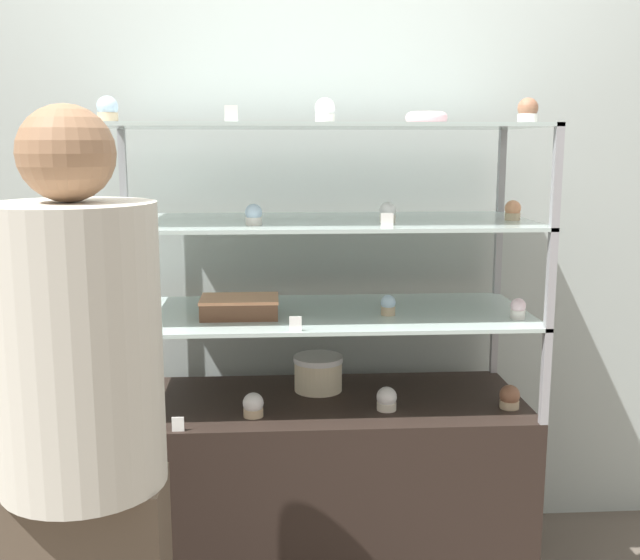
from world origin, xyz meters
The scene contains 27 objects.
back_wall centered at (0.00, 0.42, 1.30)m, with size 8.00×0.05×2.60m.
display_base centered at (0.00, 0.00, 0.32)m, with size 1.35×0.55×0.65m.
display_riser_lower centered at (0.00, 0.00, 0.93)m, with size 1.35×0.55×0.30m.
display_riser_middle centered at (0.00, 0.00, 1.23)m, with size 1.35×0.55×0.30m.
display_riser_upper centered at (0.00, 0.00, 1.53)m, with size 1.35×0.55×0.30m.
layer_cake_centerpiece centered at (0.00, 0.10, 0.71)m, with size 0.17×0.17×0.12m.
sheet_cake_frosted centered at (-0.26, -0.05, 0.98)m, with size 0.25×0.17×0.06m.
cupcake_0 centered at (-0.61, -0.08, 0.68)m, with size 0.07×0.07×0.08m.
cupcake_1 centered at (-0.22, -0.14, 0.68)m, with size 0.07×0.07×0.08m.
cupcake_2 centered at (0.21, -0.11, 0.68)m, with size 0.07×0.07×0.08m.
cupcake_3 centered at (0.60, -0.12, 0.68)m, with size 0.07×0.07×0.08m.
price_tag_0 centered at (-0.44, -0.25, 0.67)m, with size 0.04×0.00×0.04m.
cupcake_4 centered at (-0.63, -0.12, 0.98)m, with size 0.05×0.05×0.07m.
cupcake_5 centered at (0.21, -0.06, 0.98)m, with size 0.05×0.05×0.07m.
cupcake_6 centered at (0.61, -0.14, 0.98)m, with size 0.05×0.05×0.07m.
price_tag_1 centered at (-0.09, -0.25, 0.97)m, with size 0.04×0.00×0.04m.
cupcake_7 centered at (-0.61, -0.14, 1.28)m, with size 0.05×0.05×0.06m.
cupcake_8 centered at (-0.21, -0.14, 1.28)m, with size 0.05×0.05×0.06m.
cupcake_9 centered at (0.20, -0.09, 1.28)m, with size 0.05×0.05×0.06m.
cupcake_10 centered at (0.61, -0.04, 1.28)m, with size 0.05×0.05×0.06m.
price_tag_2 centered at (0.18, -0.25, 1.27)m, with size 0.04×0.00×0.04m.
cupcake_11 centered at (-0.62, -0.14, 1.58)m, with size 0.06×0.06×0.07m.
cupcake_12 centered at (0.01, -0.10, 1.58)m, with size 0.06×0.06×0.07m.
cupcake_13 centered at (0.61, -0.14, 1.58)m, with size 0.06×0.06×0.07m.
price_tag_3 centered at (-0.26, -0.25, 1.57)m, with size 0.04×0.00×0.04m.
donut_glazed centered at (0.33, -0.03, 1.57)m, with size 0.13×0.13×0.04m.
customer_figure centered at (-0.58, -0.75, 0.84)m, with size 0.37×0.37×1.57m.
Camera 1 is at (-0.15, -2.37, 1.49)m, focal length 42.00 mm.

